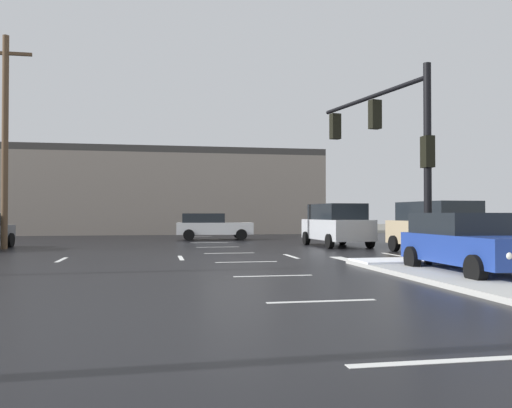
# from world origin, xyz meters

# --- Properties ---
(ground_plane) EXTENTS (120.00, 120.00, 0.00)m
(ground_plane) POSITION_xyz_m (0.00, 0.00, 0.00)
(ground_plane) COLOR slate
(road_asphalt) EXTENTS (44.00, 44.00, 0.02)m
(road_asphalt) POSITION_xyz_m (0.00, 0.00, 0.01)
(road_asphalt) COLOR black
(road_asphalt) RESTS_ON ground_plane
(snow_strip_curbside) EXTENTS (4.00, 1.60, 0.06)m
(snow_strip_curbside) POSITION_xyz_m (5.00, -4.00, 0.17)
(snow_strip_curbside) COLOR white
(snow_strip_curbside) RESTS_ON sidewalk_corner
(lane_markings) EXTENTS (36.15, 36.15, 0.01)m
(lane_markings) POSITION_xyz_m (1.20, -1.38, 0.02)
(lane_markings) COLOR silver
(lane_markings) RESTS_ON road_asphalt
(traffic_signal_mast) EXTENTS (1.31, 5.93, 5.74)m
(traffic_signal_mast) POSITION_xyz_m (4.41, -3.38, 4.02)
(traffic_signal_mast) COLOR black
(traffic_signal_mast) RESTS_ON sidewalk_corner
(strip_building_background) EXTENTS (27.07, 8.00, 6.60)m
(strip_building_background) POSITION_xyz_m (-3.38, 25.02, 3.30)
(strip_building_background) COLOR gray
(strip_building_background) RESTS_ON ground_plane
(suv_tan) EXTENTS (2.38, 4.92, 2.03)m
(suv_tan) POSITION_xyz_m (7.89, 0.15, 1.09)
(suv_tan) COLOR tan
(suv_tan) RESTS_ON road_asphalt
(suv_silver) EXTENTS (2.34, 4.91, 2.03)m
(suv_silver) POSITION_xyz_m (5.68, 5.61, 1.09)
(suv_silver) COLOR #B7BABF
(suv_silver) RESTS_ON road_asphalt
(sedan_blue) EXTENTS (2.08, 4.56, 1.58)m
(sedan_blue) POSITION_xyz_m (4.94, -6.74, 0.85)
(sedan_blue) COLOR navy
(sedan_blue) RESTS_ON road_asphalt
(sedan_white) EXTENTS (4.63, 2.27, 1.58)m
(sedan_white) POSITION_xyz_m (0.46, 13.18, 0.85)
(sedan_white) COLOR white
(sedan_white) RESTS_ON road_asphalt
(utility_pole_far) EXTENTS (2.20, 0.28, 9.50)m
(utility_pole_far) POSITION_xyz_m (-9.43, 6.33, 4.97)
(utility_pole_far) COLOR brown
(utility_pole_far) RESTS_ON ground_plane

